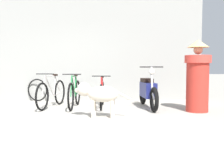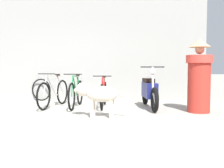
# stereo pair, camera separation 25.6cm
# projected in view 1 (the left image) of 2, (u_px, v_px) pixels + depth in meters

# --- Properties ---
(ground_plane) EXTENTS (60.00, 60.00, 0.00)m
(ground_plane) POSITION_uv_depth(u_px,v_px,m) (68.00, 118.00, 5.41)
(ground_plane) COLOR #9E998E
(shop_wall_back) EXTENTS (7.77, 0.20, 3.27)m
(shop_wall_back) POSITION_uv_depth(u_px,v_px,m) (79.00, 48.00, 8.27)
(shop_wall_back) COLOR gray
(shop_wall_back) RESTS_ON ground
(bicycle_0) EXTENTS (0.55, 1.75, 0.90)m
(bicycle_0) POSITION_uv_depth(u_px,v_px,m) (52.00, 93.00, 6.82)
(bicycle_0) COLOR black
(bicycle_0) RESTS_ON ground
(bicycle_1) EXTENTS (0.46, 1.71, 0.89)m
(bicycle_1) POSITION_uv_depth(u_px,v_px,m) (74.00, 94.00, 6.77)
(bicycle_1) COLOR black
(bicycle_1) RESTS_ON ground
(bicycle_2) EXTENTS (0.46, 1.63, 0.84)m
(bicycle_2) POSITION_uv_depth(u_px,v_px,m) (102.00, 94.00, 6.84)
(bicycle_2) COLOR black
(bicycle_2) RESTS_ON ground
(motorcycle) EXTENTS (0.58, 1.87, 1.07)m
(motorcycle) POSITION_uv_depth(u_px,v_px,m) (148.00, 91.00, 6.73)
(motorcycle) COLOR black
(motorcycle) RESTS_ON ground
(stray_dog) EXTENTS (1.18, 0.44, 0.73)m
(stray_dog) POSITION_uv_depth(u_px,v_px,m) (98.00, 94.00, 5.46)
(stray_dog) COLOR beige
(stray_dog) RESTS_ON ground
(person_in_robes) EXTENTS (0.77, 0.77, 1.69)m
(person_in_robes) POSITION_uv_depth(u_px,v_px,m) (198.00, 76.00, 6.16)
(person_in_robes) COLOR #B72D23
(person_in_robes) RESTS_ON ground
(spare_tire_left) EXTENTS (0.66, 0.27, 0.69)m
(spare_tire_left) POSITION_uv_depth(u_px,v_px,m) (37.00, 90.00, 8.05)
(spare_tire_left) COLOR black
(spare_tire_left) RESTS_ON ground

